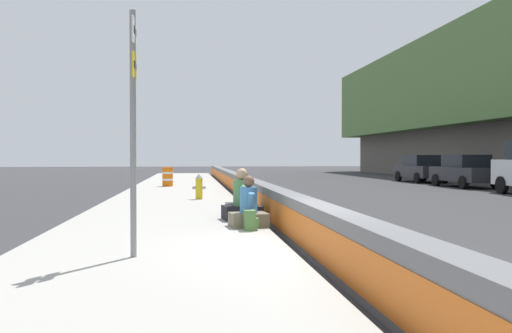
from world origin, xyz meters
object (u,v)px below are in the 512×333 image
at_px(fire_hydrant, 199,186).
at_px(parked_car_midline, 421,169).
at_px(backpack, 250,220).
at_px(parked_car_fourth, 465,171).
at_px(seated_person_middle, 242,204).
at_px(seated_person_rear, 241,201).
at_px(route_sign_post, 133,115).
at_px(construction_barrel, 168,177).
at_px(seated_person_foreground, 249,211).

height_order(fire_hydrant, parked_car_midline, parked_car_midline).
bearing_deg(backpack, parked_car_fourth, -39.39).
height_order(seated_person_middle, parked_car_midline, parked_car_midline).
relative_size(fire_hydrant, seated_person_rear, 0.79).
distance_m(backpack, parked_car_fourth, 20.65).
relative_size(route_sign_post, construction_barrel, 3.79).
distance_m(seated_person_middle, backpack, 1.83).
bearing_deg(parked_car_midline, backpack, 148.58).
xyz_separation_m(seated_person_rear, parked_car_midline, (18.79, -13.13, 0.38)).
xyz_separation_m(fire_hydrant, backpack, (-8.02, -0.89, -0.25)).
height_order(seated_person_rear, backpack, seated_person_rear).
bearing_deg(seated_person_rear, parked_car_midline, -34.95).
relative_size(seated_person_rear, backpack, 2.77).
relative_size(route_sign_post, parked_car_fourth, 0.80).
bearing_deg(fire_hydrant, seated_person_rear, -169.47).
relative_size(seated_person_rear, parked_car_fourth, 0.25).
relative_size(fire_hydrant, parked_car_midline, 0.19).
xyz_separation_m(construction_barrel, parked_car_midline, (5.31, -15.51, 0.24)).
bearing_deg(route_sign_post, parked_car_fourth, -39.09).
height_order(fire_hydrant, backpack, fire_hydrant).
distance_m(seated_person_rear, construction_barrel, 13.69).
height_order(route_sign_post, seated_person_rear, route_sign_post).
relative_size(seated_person_foreground, seated_person_middle, 0.89).
distance_m(fire_hydrant, seated_person_rear, 5.28).
distance_m(backpack, construction_barrel, 16.47).
height_order(route_sign_post, parked_car_fourth, route_sign_post).
xyz_separation_m(seated_person_foreground, seated_person_middle, (1.27, 0.02, 0.04)).
xyz_separation_m(route_sign_post, seated_person_foreground, (3.19, -2.04, -1.74)).
height_order(route_sign_post, seated_person_foreground, route_sign_post).
height_order(seated_person_foreground, construction_barrel, seated_person_foreground).
bearing_deg(construction_barrel, seated_person_middle, -170.95).
height_order(construction_barrel, parked_car_midline, parked_car_midline).
height_order(seated_person_rear, construction_barrel, seated_person_rear).
bearing_deg(parked_car_fourth, parked_car_midline, -1.11).
bearing_deg(parked_car_fourth, seated_person_foreground, 139.69).
bearing_deg(construction_barrel, fire_hydrant, -170.33).
relative_size(seated_person_middle, parked_car_midline, 0.26).
bearing_deg(backpack, seated_person_foreground, -2.67).
xyz_separation_m(fire_hydrant, parked_car_midline, (13.60, -14.10, 0.27)).
height_order(seated_person_middle, construction_barrel, seated_person_middle).
distance_m(fire_hydrant, backpack, 8.07).
xyz_separation_m(seated_person_middle, seated_person_rear, (1.02, -0.07, -0.03)).
height_order(seated_person_middle, parked_car_fourth, parked_car_fourth).
bearing_deg(parked_car_midline, seated_person_foreground, 147.97).
distance_m(construction_barrel, parked_car_fourth, 15.41).
relative_size(backpack, parked_car_fourth, 0.09).
height_order(parked_car_fourth, parked_car_midline, same).
distance_m(seated_person_foreground, construction_barrel, 15.94).
xyz_separation_m(seated_person_middle, backpack, (-1.82, 0.01, -0.18)).
bearing_deg(seated_person_foreground, seated_person_rear, -1.29).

